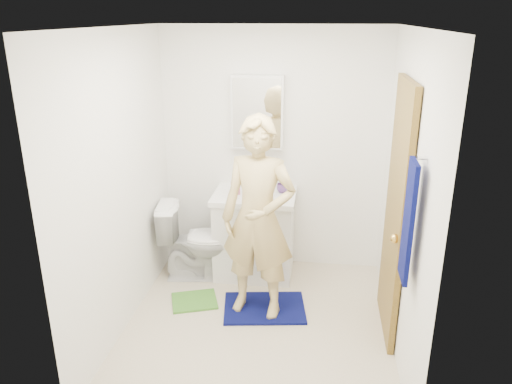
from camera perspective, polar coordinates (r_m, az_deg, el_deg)
floor at (r=4.37m, az=0.19°, el=-15.10°), size 2.20×2.40×0.02m
ceiling at (r=3.59m, az=0.24°, el=18.50°), size 2.20×2.40×0.02m
wall_back at (r=4.96m, az=2.00°, el=4.68°), size 2.20×0.02×2.40m
wall_front at (r=2.72m, az=-3.07°, el=-8.57°), size 2.20×0.02×2.40m
wall_left at (r=4.10m, az=-15.38°, el=0.68°), size 0.02×2.40×2.40m
wall_right at (r=3.84m, az=16.87°, el=-0.73°), size 0.02×2.40×2.40m
vanity_cabinet at (r=4.97m, az=-0.17°, el=-5.08°), size 0.75×0.55×0.80m
countertop at (r=4.81m, az=-0.18°, el=-0.48°), size 0.79×0.59×0.05m
sink_basin at (r=4.81m, az=-0.18°, el=-0.31°), size 0.40×0.40×0.03m
faucet at (r=4.95m, az=0.10°, el=1.16°), size 0.03×0.03×0.12m
medicine_cabinet at (r=4.82m, az=0.17°, el=9.12°), size 0.50×0.12×0.70m
mirror_panel at (r=4.76m, az=0.08°, el=8.99°), size 0.46×0.01×0.66m
door at (r=4.03m, az=15.68°, el=-2.30°), size 0.05×0.80×2.05m
door_knob at (r=3.77m, az=15.59°, el=-5.14°), size 0.07×0.07×0.07m
towel at (r=3.29m, az=17.03°, el=-3.30°), size 0.03×0.24×0.80m
towel_hook at (r=3.16m, az=18.50°, el=3.71°), size 0.06×0.02×0.02m
toilet at (r=4.94m, az=-6.57°, el=-5.56°), size 0.81×0.53×0.77m
bath_mat at (r=4.57m, az=0.97°, el=-13.10°), size 0.78×0.61×0.02m
green_rug at (r=4.70m, az=-7.06°, el=-12.24°), size 0.49×0.45×0.02m
soap_dispenser at (r=4.76m, az=-2.36°, el=0.70°), size 0.10×0.10×0.17m
toothbrush_cup at (r=4.83m, az=3.02°, el=0.45°), size 0.14×0.14×0.09m
man at (r=4.13m, az=0.26°, el=-3.11°), size 0.70×0.52×1.73m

